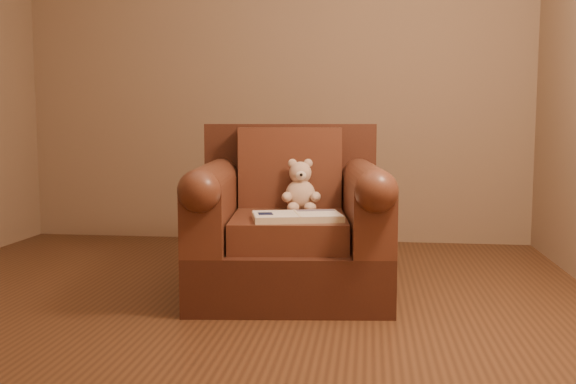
# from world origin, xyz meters

# --- Properties ---
(floor) EXTENTS (4.00, 4.00, 0.00)m
(floor) POSITION_xyz_m (0.00, 0.00, 0.00)
(floor) COLOR #57351E
(floor) RESTS_ON ground
(armchair) EXTENTS (1.13, 1.09, 0.93)m
(armchair) POSITION_xyz_m (0.32, 0.42, 0.36)
(armchair) COLOR #412015
(armchair) RESTS_ON floor
(teddy_bear) EXTENTS (0.22, 0.25, 0.30)m
(teddy_bear) POSITION_xyz_m (0.38, 0.51, 0.56)
(teddy_bear) COLOR #D2AE93
(teddy_bear) RESTS_ON armchair
(guidebook) EXTENTS (0.50, 0.37, 0.04)m
(guidebook) POSITION_xyz_m (0.40, 0.15, 0.46)
(guidebook) COLOR beige
(guidebook) RESTS_ON armchair
(side_table) EXTENTS (0.34, 0.34, 0.48)m
(side_table) POSITION_xyz_m (0.75, 0.87, 0.26)
(side_table) COLOR gold
(side_table) RESTS_ON floor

